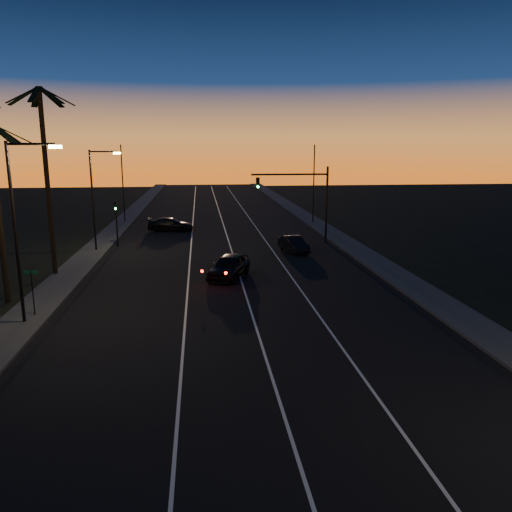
{
  "coord_description": "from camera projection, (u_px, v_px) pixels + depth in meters",
  "views": [
    {
      "loc": [
        -2.1,
        -4.86,
        8.71
      ],
      "look_at": [
        0.78,
        20.73,
        3.08
      ],
      "focal_mm": 35.0,
      "sensor_mm": 36.0,
      "label": 1
    }
  ],
  "objects": [
    {
      "name": "road",
      "position": [
        231.0,
        271.0,
        35.93
      ],
      "size": [
        20.0,
        170.0,
        0.01
      ],
      "primitive_type": "cube",
      "color": "black",
      "rests_on": "ground"
    },
    {
      "name": "sidewalk_left",
      "position": [
        70.0,
        274.0,
        34.69
      ],
      "size": [
        2.4,
        170.0,
        0.16
      ],
      "primitive_type": "cube",
      "color": "#31312F",
      "rests_on": "ground"
    },
    {
      "name": "sidewalk_right",
      "position": [
        381.0,
        265.0,
        37.14
      ],
      "size": [
        2.4,
        170.0,
        0.16
      ],
      "primitive_type": "cube",
      "color": "#31312F",
      "rests_on": "ground"
    },
    {
      "name": "lane_stripe_left",
      "position": [
        189.0,
        271.0,
        35.6
      ],
      "size": [
        0.12,
        160.0,
        0.01
      ],
      "primitive_type": "cube",
      "color": "silver",
      "rests_on": "road"
    },
    {
      "name": "lane_stripe_mid",
      "position": [
        238.0,
        270.0,
        35.98
      ],
      "size": [
        0.12,
        160.0,
        0.01
      ],
      "primitive_type": "cube",
      "color": "silver",
      "rests_on": "road"
    },
    {
      "name": "lane_stripe_right",
      "position": [
        286.0,
        269.0,
        36.36
      ],
      "size": [
        0.12,
        160.0,
        0.01
      ],
      "primitive_type": "cube",
      "color": "silver",
      "rests_on": "road"
    },
    {
      "name": "palm_far",
      "position": [
        46.0,
        164.0,
        32.97
      ],
      "size": [
        4.25,
        4.16,
        12.53
      ],
      "color": "black",
      "rests_on": "ground"
    },
    {
      "name": "streetlight_left_near",
      "position": [
        20.0,
        219.0,
        23.92
      ],
      "size": [
        2.55,
        0.26,
        9.0
      ],
      "color": "black",
      "rests_on": "ground"
    },
    {
      "name": "streetlight_left_far",
      "position": [
        96.0,
        192.0,
        41.45
      ],
      "size": [
        2.55,
        0.26,
        8.5
      ],
      "color": "black",
      "rests_on": "ground"
    },
    {
      "name": "street_sign",
      "position": [
        32.0,
        287.0,
        25.66
      ],
      "size": [
        0.7,
        0.06,
        2.6
      ],
      "color": "black",
      "rests_on": "ground"
    },
    {
      "name": "signal_mast",
      "position": [
        302.0,
        191.0,
        45.39
      ],
      "size": [
        7.1,
        0.41,
        7.0
      ],
      "color": "black",
      "rests_on": "ground"
    },
    {
      "name": "signal_post",
      "position": [
        116.0,
        215.0,
        43.97
      ],
      "size": [
        0.28,
        0.37,
        4.2
      ],
      "color": "black",
      "rests_on": "ground"
    },
    {
      "name": "far_pole_left",
      "position": [
        123.0,
        184.0,
        58.04
      ],
      "size": [
        0.14,
        0.14,
        9.0
      ],
      "primitive_type": "cylinder",
      "color": "black",
      "rests_on": "ground"
    },
    {
      "name": "far_pole_right",
      "position": [
        314.0,
        184.0,
        57.53
      ],
      "size": [
        0.14,
        0.14,
        9.0
      ],
      "primitive_type": "cylinder",
      "color": "black",
      "rests_on": "ground"
    },
    {
      "name": "lead_car",
      "position": [
        229.0,
        266.0,
        33.83
      ],
      "size": [
        3.7,
        5.48,
        1.59
      ],
      "color": "black",
      "rests_on": "road"
    },
    {
      "name": "right_car",
      "position": [
        294.0,
        244.0,
        42.21
      ],
      "size": [
        2.21,
        4.22,
        1.32
      ],
      "color": "black",
      "rests_on": "road"
    },
    {
      "name": "cross_car",
      "position": [
        170.0,
        224.0,
        52.68
      ],
      "size": [
        5.01,
        2.51,
        1.4
      ],
      "color": "black",
      "rests_on": "road"
    }
  ]
}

